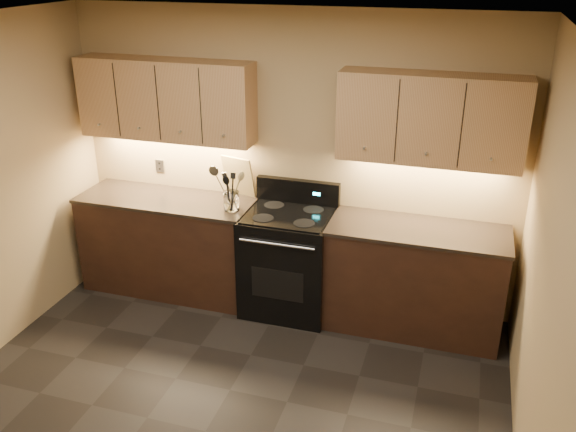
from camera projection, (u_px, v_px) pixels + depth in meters
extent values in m
plane|color=black|center=(205.00, 431.00, 4.14)|extent=(4.00, 4.00, 0.00)
plane|color=silver|center=(178.00, 36.00, 3.10)|extent=(4.00, 4.00, 0.00)
cube|color=tan|center=(291.00, 160.00, 5.37)|extent=(4.00, 0.04, 2.60)
cube|color=tan|center=(554.00, 317.00, 3.08)|extent=(0.04, 4.00, 2.60)
cube|color=black|center=(170.00, 245.00, 5.74)|extent=(1.60, 0.60, 0.90)
cube|color=#332921|center=(166.00, 199.00, 5.56)|extent=(1.62, 0.62, 0.03)
cube|color=black|center=(414.00, 280.00, 5.13)|extent=(1.44, 0.60, 0.90)
cube|color=#332921|center=(419.00, 230.00, 4.95)|extent=(1.46, 0.62, 0.03)
cube|color=black|center=(289.00, 262.00, 5.40)|extent=(0.76, 0.65, 0.92)
cube|color=black|center=(289.00, 214.00, 5.22)|extent=(0.70, 0.60, 0.01)
cube|color=black|center=(298.00, 191.00, 5.42)|extent=(0.76, 0.07, 0.22)
cube|color=#19E5F2|center=(317.00, 194.00, 5.34)|extent=(0.06, 0.00, 0.03)
cylinder|color=silver|center=(276.00, 244.00, 4.97)|extent=(0.65, 0.02, 0.02)
cube|color=black|center=(277.00, 285.00, 5.13)|extent=(0.46, 0.00, 0.28)
cylinder|color=black|center=(263.00, 218.00, 5.13)|extent=(0.18, 0.18, 0.00)
cylinder|color=black|center=(304.00, 223.00, 5.03)|extent=(0.18, 0.18, 0.00)
cylinder|color=black|center=(274.00, 205.00, 5.39)|extent=(0.18, 0.18, 0.00)
cylinder|color=black|center=(313.00, 210.00, 5.30)|extent=(0.18, 0.18, 0.00)
cube|color=tan|center=(166.00, 100.00, 5.33)|extent=(1.60, 0.30, 0.70)
cube|color=tan|center=(431.00, 119.00, 4.72)|extent=(1.44, 0.30, 0.70)
cube|color=#B2B5BA|center=(160.00, 166.00, 5.79)|extent=(0.08, 0.01, 0.12)
cylinder|color=white|center=(231.00, 201.00, 5.26)|extent=(0.17, 0.17, 0.17)
cylinder|color=white|center=(232.00, 209.00, 5.29)|extent=(0.13, 0.13, 0.02)
cube|color=tan|center=(239.00, 176.00, 5.53)|extent=(0.32, 0.17, 0.38)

